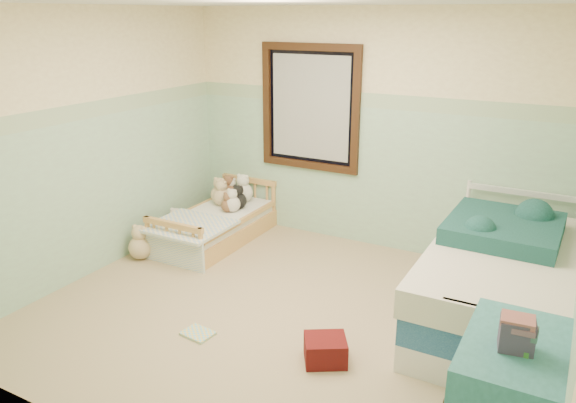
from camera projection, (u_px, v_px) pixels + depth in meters
The scene contains 29 objects.
floor at pixel (289, 315), 4.73m from camera, with size 4.20×3.60×0.02m, color #94815F.
ceiling at pixel (289, 0), 3.92m from camera, with size 4.20×3.60×0.02m, color silver.
wall_back at pixel (371, 132), 5.82m from camera, with size 4.20×0.04×2.50m, color beige.
wall_front at pixel (119, 257), 2.83m from camera, with size 4.20×0.04×2.50m, color beige.
wall_left at pixel (94, 144), 5.28m from camera, with size 0.04×3.60×2.50m, color beige.
wainscot_mint at pixel (368, 178), 5.97m from camera, with size 4.20×0.01×1.50m, color #8AAB92.
border_strip at pixel (372, 101), 5.70m from camera, with size 4.20×0.01×0.15m, color #4D8051.
window_frame at pixel (310, 108), 6.04m from camera, with size 1.16×0.06×1.36m, color black.
window_blinds at pixel (310, 108), 6.05m from camera, with size 0.92×0.01×1.12m, color beige.
toddler_bed_frame at pixel (216, 232), 6.25m from camera, with size 0.74×1.48×0.19m, color #BC8147.
toddler_mattress at pixel (215, 219), 6.20m from camera, with size 0.68×1.42×0.12m, color white.
patchwork_quilt at pixel (189, 226), 5.79m from camera, with size 0.80×0.74×0.03m, color #8FB1DC.
plush_bed_brown at pixel (229, 191), 6.63m from camera, with size 0.20×0.20×0.20m, color brown.
plush_bed_white at pixel (243, 193), 6.54m from camera, with size 0.23×0.23×0.23m, color silver.
plush_bed_tan at pixel (222, 197), 6.43m from camera, with size 0.20×0.20×0.20m, color #D1B386.
plush_bed_dark at pixel (238, 201), 6.32m from camera, with size 0.19×0.19×0.19m, color black.
plush_floor_cream at pixel (177, 227), 6.33m from camera, with size 0.23×0.23×0.23m, color beige.
plush_floor_tan at pixel (141, 247), 5.77m from camera, with size 0.25×0.25×0.25m, color #D1B386.
twin_bed_frame at pixel (495, 311), 4.56m from camera, with size 1.03×2.06×0.22m, color silver.
twin_boxspring at pixel (498, 287), 4.49m from camera, with size 1.03×2.06×0.22m, color navy.
twin_mattress at pixel (502, 262), 4.41m from camera, with size 1.07×2.10×0.22m, color silver.
teal_blanket at pixel (504, 228), 4.63m from camera, with size 0.88×0.93×0.14m, color #133335.
book_stack at pixel (517, 335), 2.78m from camera, with size 0.17×0.13×0.17m, color #492D2E.
red_pillow at pixel (325, 350), 4.06m from camera, with size 0.30×0.26×0.19m, color maroon.
floor_book at pixel (198, 334), 4.42m from camera, with size 0.24×0.19×0.02m, color yellow.
extra_plush_0 at pixel (228, 205), 6.22m from camera, with size 0.15×0.15×0.15m, color brown.
extra_plush_1 at pixel (220, 195), 6.50m from camera, with size 0.21×0.21×0.21m, color #D1B386.
extra_plush_2 at pixel (232, 204), 6.23m from camera, with size 0.18×0.18×0.18m, color beige.
extra_plush_3 at pixel (232, 192), 6.64m from camera, with size 0.18×0.18×0.18m, color silver.
Camera 1 is at (1.99, -3.66, 2.42)m, focal length 34.77 mm.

